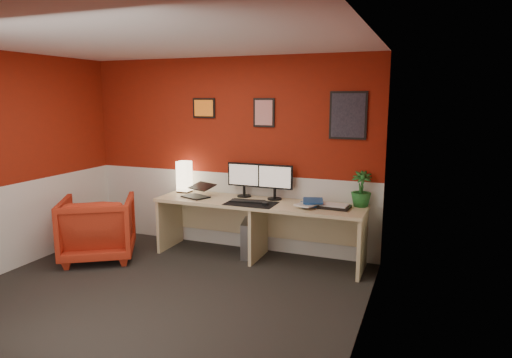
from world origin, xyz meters
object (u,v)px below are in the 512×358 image
monitor_left (244,174)px  monitor_right (275,177)px  shoji_lamp (184,177)px  pc_tower (251,238)px  armchair (98,228)px  desk (258,231)px  laptop (195,189)px  potted_plant (361,189)px  zen_tray (334,207)px

monitor_left → monitor_right: 0.42m
shoji_lamp → pc_tower: (1.00, -0.10, -0.70)m
monitor_left → armchair: 1.94m
desk → laptop: (-0.84, -0.06, 0.47)m
shoji_lamp → potted_plant: bearing=0.8°
desk → armchair: armchair is taller
monitor_left → zen_tray: 1.25m
desk → zen_tray: 1.01m
desk → pc_tower: bearing=148.4°
laptop → zen_tray: bearing=24.6°
desk → monitor_right: monitor_right is taller
shoji_lamp → potted_plant: size_ratio=0.96×
monitor_right → pc_tower: size_ratio=1.29×
shoji_lamp → laptop: 0.40m
monitor_left → potted_plant: (1.48, 0.01, -0.08)m
shoji_lamp → zen_tray: shoji_lamp is taller
zen_tray → pc_tower: bearing=176.7°
pc_tower → armchair: (-1.73, -0.78, 0.17)m
monitor_left → pc_tower: monitor_left is taller
zen_tray → monitor_right: bearing=167.7°
shoji_lamp → potted_plant: (2.34, 0.03, 0.01)m
zen_tray → pc_tower: 1.19m
monitor_right → desk: bearing=-126.5°
monitor_left → pc_tower: 0.82m
desk → armchair: 2.00m
laptop → monitor_left: monitor_left is taller
monitor_right → zen_tray: 0.85m
desk → zen_tray: zen_tray is taller
laptop → monitor_right: size_ratio=0.57×
desk → monitor_left: bearing=143.0°
shoji_lamp → monitor_right: monitor_right is taller
monitor_right → potted_plant: size_ratio=1.40×
monitor_right → laptop: bearing=-165.5°
shoji_lamp → potted_plant: potted_plant is taller
monitor_left → potted_plant: size_ratio=1.40×
laptop → monitor_left: 0.65m
shoji_lamp → monitor_left: bearing=1.7°
monitor_left → pc_tower: size_ratio=1.29×
shoji_lamp → zen_tray: (2.07, -0.16, -0.18)m
monitor_left → laptop: bearing=-154.5°
laptop → pc_tower: laptop is taller
shoji_lamp → monitor_right: size_ratio=0.69×
desk → pc_tower: 0.21m
desk → potted_plant: size_ratio=6.27×
laptop → potted_plant: potted_plant is taller
laptop → zen_tray: (1.77, 0.08, -0.09)m
armchair → monitor_right: bearing=171.6°
laptop → armchair: 1.29m
shoji_lamp → monitor_right: bearing=0.5°
zen_tray → armchair: armchair is taller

